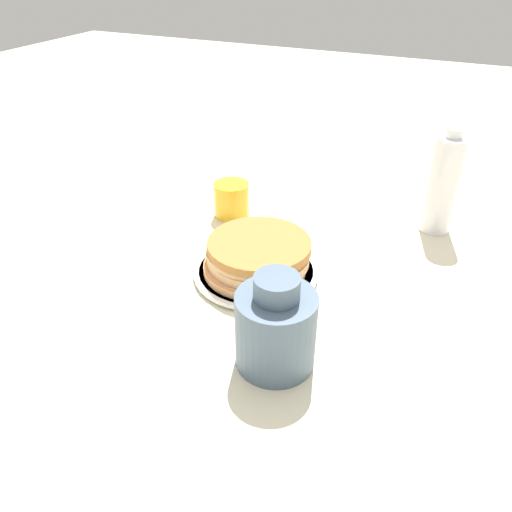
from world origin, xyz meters
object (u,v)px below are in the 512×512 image
Objects in this scene: pancake_stack at (257,255)px; water_bottle_near at (443,185)px; plate at (256,271)px; juice_glass at (232,200)px; cream_jug at (276,327)px.

pancake_stack is 0.90× the size of water_bottle_near.
plate is 0.23m from juice_glass.
juice_glass reaches higher than pancake_stack.
juice_glass is at bearing 34.74° from cream_jug.
plate is 0.22m from cream_jug.
pancake_stack reaches higher than plate.
juice_glass is 0.35× the size of water_bottle_near.
cream_jug is at bearing -148.30° from plate.
cream_jug is (-0.18, -0.11, 0.06)m from plate.
water_bottle_near is at bearing -17.54° from cream_jug.
pancake_stack is at bearing 31.05° from cream_jug.
juice_glass is at bearing 106.07° from water_bottle_near.
water_bottle_near reaches higher than pancake_stack.
juice_glass is (0.18, 0.14, 0.03)m from plate.
cream_jug is (-0.19, -0.11, 0.02)m from pancake_stack.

